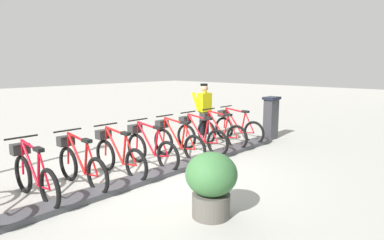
# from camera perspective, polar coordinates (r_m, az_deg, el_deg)

# --- Properties ---
(ground_plane) EXTENTS (60.00, 60.00, 0.00)m
(ground_plane) POSITION_cam_1_polar(r_m,az_deg,el_deg) (6.84, -5.25, -9.43)
(ground_plane) COLOR #AAA9A1
(dock_rail_base) EXTENTS (0.44, 8.24, 0.10)m
(dock_rail_base) POSITION_cam_1_polar(r_m,az_deg,el_deg) (6.82, -5.25, -9.03)
(dock_rail_base) COLOR #47474C
(dock_rail_base) RESTS_ON ground
(payment_kiosk) EXTENTS (0.36, 0.52, 1.28)m
(payment_kiosk) POSITION_cam_1_polar(r_m,az_deg,el_deg) (10.19, 13.46, 0.47)
(payment_kiosk) COLOR #38383D
(payment_kiosk) RESTS_ON ground
(bike_docked_0) EXTENTS (1.72, 0.54, 1.02)m
(bike_docked_0) POSITION_cam_1_polar(r_m,az_deg,el_deg) (9.71, 7.69, -1.20)
(bike_docked_0) COLOR black
(bike_docked_0) RESTS_ON ground
(bike_docked_1) EXTENTS (1.72, 0.54, 1.02)m
(bike_docked_1) POSITION_cam_1_polar(r_m,az_deg,el_deg) (9.06, 4.69, -1.91)
(bike_docked_1) COLOR black
(bike_docked_1) RESTS_ON ground
(bike_docked_2) EXTENTS (1.72, 0.54, 1.02)m
(bike_docked_2) POSITION_cam_1_polar(r_m,az_deg,el_deg) (8.43, 1.24, -2.73)
(bike_docked_2) COLOR black
(bike_docked_2) RESTS_ON ground
(bike_docked_3) EXTENTS (1.72, 0.54, 1.02)m
(bike_docked_3) POSITION_cam_1_polar(r_m,az_deg,el_deg) (7.84, -2.75, -3.67)
(bike_docked_3) COLOR black
(bike_docked_3) RESTS_ON ground
(bike_docked_4) EXTENTS (1.72, 0.54, 1.02)m
(bike_docked_4) POSITION_cam_1_polar(r_m,az_deg,el_deg) (7.30, -7.37, -4.73)
(bike_docked_4) COLOR black
(bike_docked_4) RESTS_ON ground
(bike_docked_5) EXTENTS (1.72, 0.54, 1.02)m
(bike_docked_5) POSITION_cam_1_polar(r_m,az_deg,el_deg) (6.82, -12.70, -5.91)
(bike_docked_5) COLOR black
(bike_docked_5) RESTS_ON ground
(bike_docked_6) EXTENTS (1.72, 0.54, 1.02)m
(bike_docked_6) POSITION_cam_1_polar(r_m,az_deg,el_deg) (6.40, -18.82, -7.19)
(bike_docked_6) COLOR black
(bike_docked_6) RESTS_ON ground
(bike_docked_7) EXTENTS (1.72, 0.54, 1.02)m
(bike_docked_7) POSITION_cam_1_polar(r_m,az_deg,el_deg) (6.07, -25.73, -8.53)
(bike_docked_7) COLOR black
(bike_docked_7) RESTS_ON ground
(worker_near_rack) EXTENTS (0.50, 0.65, 1.66)m
(worker_near_rack) POSITION_cam_1_polar(r_m,az_deg,el_deg) (10.04, 2.10, 2.00)
(worker_near_rack) COLOR white
(worker_near_rack) RESTS_ON ground
(planter_bush) EXTENTS (0.76, 0.76, 0.97)m
(planter_bush) POSITION_cam_1_polar(r_m,az_deg,el_deg) (4.88, 3.34, -10.53)
(planter_bush) COLOR #59544C
(planter_bush) RESTS_ON ground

